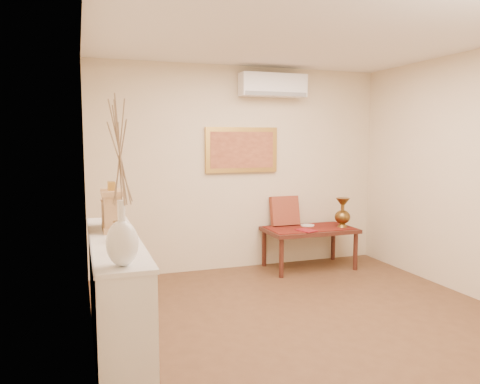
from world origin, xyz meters
name	(u,v)px	position (x,y,z in m)	size (l,w,h in m)	color
floor	(321,328)	(0.00, 0.00, 0.00)	(4.50, 4.50, 0.00)	brown
ceiling	(327,27)	(0.00, 0.00, 2.70)	(4.50, 4.50, 0.00)	white
wall_back	(241,169)	(0.00, 2.25, 1.35)	(4.00, 0.02, 2.70)	beige
wall_left	(89,191)	(-2.00, 0.00, 1.35)	(0.02, 4.50, 2.70)	beige
white_vase	(121,182)	(-1.83, -0.86, 1.48)	(0.19, 0.19, 1.01)	white
candlestick	(120,237)	(-1.81, -0.45, 1.08)	(0.09, 0.09, 0.19)	silver
brass_urn_small	(118,228)	(-1.80, -0.12, 1.08)	(0.09, 0.09, 0.19)	brown
table_cloth	(309,228)	(0.85, 1.88, 0.55)	(1.14, 0.59, 0.01)	maroon
brass_urn_tall	(343,209)	(1.29, 1.78, 0.80)	(0.21, 0.21, 0.48)	brown
plate	(307,225)	(0.88, 2.01, 0.56)	(0.19, 0.19, 0.01)	white
menu	(306,230)	(0.70, 1.69, 0.56)	(0.18, 0.25, 0.01)	maroon
cushion	(285,211)	(0.60, 2.15, 0.76)	(0.40, 0.10, 0.40)	maroon
display_ledge	(116,299)	(-1.82, 0.00, 0.49)	(0.37, 2.02, 0.98)	white
mantel_clock	(112,210)	(-1.81, 0.30, 1.15)	(0.17, 0.36, 0.41)	tan
wooden_chest	(111,212)	(-1.81, 0.52, 1.10)	(0.16, 0.21, 0.24)	tan
low_table	(309,233)	(0.85, 1.88, 0.48)	(1.20, 0.70, 0.55)	#461E15
painting	(242,150)	(0.00, 2.22, 1.60)	(1.00, 0.06, 0.60)	#B28639
ac_unit	(273,85)	(0.40, 2.12, 2.45)	(0.90, 0.25, 0.30)	white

